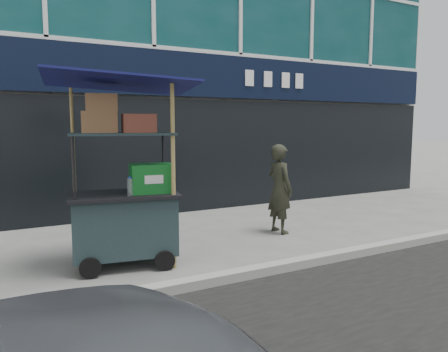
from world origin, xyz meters
TOP-DOWN VIEW (x-y plane):
  - ground at (0.00, 0.00)m, footprint 80.00×80.00m
  - curb at (0.00, -0.20)m, footprint 80.00×0.18m
  - vendor_cart at (-1.49, 1.01)m, footprint 2.05×1.61m
  - vendor_man at (1.36, 1.47)m, footprint 0.40×0.58m

SIDE VIEW (x-z plane):
  - ground at x=0.00m, z-range 0.00..0.00m
  - curb at x=0.00m, z-range 0.00..0.12m
  - vendor_man at x=1.36m, z-range 0.00..1.54m
  - vendor_cart at x=-1.49m, z-range -0.37..2.14m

